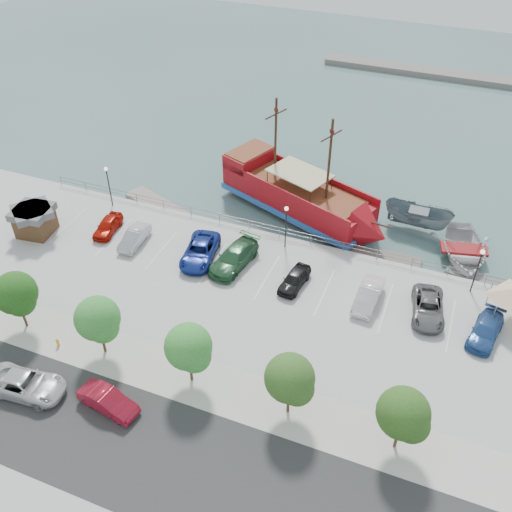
% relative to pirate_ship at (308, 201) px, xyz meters
% --- Properties ---
extents(ground, '(160.00, 160.00, 0.00)m').
position_rel_pirate_ship_xyz_m(ground, '(-0.03, -12.94, -1.95)').
color(ground, '#41625D').
extents(street, '(100.00, 8.00, 0.04)m').
position_rel_pirate_ship_xyz_m(street, '(-0.03, -28.94, -0.94)').
color(street, '#2C2C2C').
rests_on(street, land_slab).
extents(sidewalk, '(100.00, 4.00, 0.05)m').
position_rel_pirate_ship_xyz_m(sidewalk, '(-0.03, -22.94, -0.94)').
color(sidewalk, beige).
rests_on(sidewalk, land_slab).
extents(seawall_railing, '(50.00, 0.06, 1.00)m').
position_rel_pirate_ship_xyz_m(seawall_railing, '(-0.03, -5.14, -0.42)').
color(seawall_railing, '#5D5F60').
rests_on(seawall_railing, land_slab).
extents(far_shore, '(40.00, 3.00, 0.80)m').
position_rel_pirate_ship_xyz_m(far_shore, '(9.97, 42.06, -1.55)').
color(far_shore, slate).
rests_on(far_shore, ground).
extents(pirate_ship, '(18.72, 11.15, 11.65)m').
position_rel_pirate_ship_xyz_m(pirate_ship, '(0.00, 0.00, 0.00)').
color(pirate_ship, maroon).
rests_on(pirate_ship, ground).
extents(patrol_boat, '(6.73, 3.15, 2.52)m').
position_rel_pirate_ship_xyz_m(patrol_boat, '(10.32, 1.88, -0.69)').
color(patrol_boat, slate).
rests_on(patrol_boat, ground).
extents(speedboat, '(7.04, 8.65, 1.57)m').
position_rel_pirate_ship_xyz_m(speedboat, '(14.91, -0.99, -1.16)').
color(speedboat, silver).
rests_on(speedboat, ground).
extents(dock_west, '(7.85, 4.65, 0.43)m').
position_rel_pirate_ship_xyz_m(dock_west, '(-14.65, -3.74, -1.73)').
color(dock_west, gray).
rests_on(dock_west, ground).
extents(dock_mid, '(6.47, 2.07, 0.37)m').
position_rel_pirate_ship_xyz_m(dock_mid, '(8.50, -3.74, -1.77)').
color(dock_mid, '#6E645C').
rests_on(dock_mid, ground).
extents(dock_east, '(6.70, 3.56, 0.37)m').
position_rel_pirate_ship_xyz_m(dock_east, '(17.09, -3.74, -1.77)').
color(dock_east, slate).
rests_on(dock_east, ground).
extents(shed, '(3.58, 3.58, 2.66)m').
position_rel_pirate_ship_xyz_m(shed, '(-21.96, -12.85, 0.46)').
color(shed, '#4D321D').
rests_on(shed, land_slab).
extents(street_van, '(5.70, 3.09, 1.52)m').
position_rel_pirate_ship_xyz_m(street_van, '(-10.89, -27.91, -0.19)').
color(street_van, silver).
rests_on(street_van, street).
extents(street_sedan, '(4.47, 2.15, 1.41)m').
position_rel_pirate_ship_xyz_m(street_sedan, '(-5.04, -27.00, -0.24)').
color(street_sedan, maroon).
rests_on(street_sedan, street).
extents(fire_hydrant, '(0.24, 0.24, 0.71)m').
position_rel_pirate_ship_xyz_m(fire_hydrant, '(-11.52, -23.74, -0.57)').
color(fire_hydrant, '#F1A618').
rests_on(fire_hydrant, sidewalk).
extents(lamp_post_left, '(0.36, 0.36, 4.28)m').
position_rel_pirate_ship_xyz_m(lamp_post_left, '(-18.03, -6.44, 1.99)').
color(lamp_post_left, black).
rests_on(lamp_post_left, land_slab).
extents(lamp_post_mid, '(0.36, 0.36, 4.28)m').
position_rel_pirate_ship_xyz_m(lamp_post_mid, '(-0.03, -6.44, 1.99)').
color(lamp_post_mid, black).
rests_on(lamp_post_mid, land_slab).
extents(lamp_post_right, '(0.36, 0.36, 4.28)m').
position_rel_pirate_ship_xyz_m(lamp_post_right, '(15.97, -6.44, 1.99)').
color(lamp_post_right, black).
rests_on(lamp_post_right, land_slab).
extents(tree_b, '(3.30, 3.20, 5.00)m').
position_rel_pirate_ship_xyz_m(tree_b, '(-14.88, -23.01, 2.35)').
color(tree_b, '#473321').
rests_on(tree_b, sidewalk).
extents(tree_c, '(3.30, 3.20, 5.00)m').
position_rel_pirate_ship_xyz_m(tree_c, '(-7.88, -23.01, 2.35)').
color(tree_c, '#473321').
rests_on(tree_c, sidewalk).
extents(tree_d, '(3.30, 3.20, 5.00)m').
position_rel_pirate_ship_xyz_m(tree_d, '(-0.88, -23.01, 2.35)').
color(tree_d, '#473321').
rests_on(tree_d, sidewalk).
extents(tree_e, '(3.30, 3.20, 5.00)m').
position_rel_pirate_ship_xyz_m(tree_e, '(6.12, -23.01, 2.35)').
color(tree_e, '#473321').
rests_on(tree_e, sidewalk).
extents(tree_f, '(3.30, 3.20, 5.00)m').
position_rel_pirate_ship_xyz_m(tree_f, '(13.12, -23.01, 2.35)').
color(tree_f, '#473321').
rests_on(tree_f, sidewalk).
extents(parked_car_a, '(2.09, 4.15, 1.35)m').
position_rel_pirate_ship_xyz_m(parked_car_a, '(-15.95, -10.32, -0.27)').
color(parked_car_a, '#AC1206').
rests_on(parked_car_a, land_slab).
extents(parked_car_b, '(1.65, 4.16, 1.35)m').
position_rel_pirate_ship_xyz_m(parked_car_b, '(-12.73, -10.98, -0.28)').
color(parked_car_b, '#B4B5BA').
rests_on(parked_car_b, land_slab).
extents(parked_car_c, '(3.53, 5.94, 1.55)m').
position_rel_pirate_ship_xyz_m(parked_car_c, '(-6.34, -10.70, -0.18)').
color(parked_car_c, navy).
rests_on(parked_car_c, land_slab).
extents(parked_car_d, '(3.14, 5.96, 1.65)m').
position_rel_pirate_ship_xyz_m(parked_car_d, '(-3.22, -10.47, -0.13)').
color(parked_car_d, '#295835').
rests_on(parked_car_d, land_slab).
extents(parked_car_e, '(2.06, 4.12, 1.35)m').
position_rel_pirate_ship_xyz_m(parked_car_e, '(2.41, -11.07, -0.28)').
color(parked_car_e, black).
rests_on(parked_car_e, land_slab).
extents(parked_car_f, '(1.82, 4.63, 1.50)m').
position_rel_pirate_ship_xyz_m(parked_car_f, '(8.46, -10.83, -0.20)').
color(parked_car_f, white).
rests_on(parked_car_f, land_slab).
extents(parked_car_g, '(3.16, 5.41, 1.41)m').
position_rel_pirate_ship_xyz_m(parked_car_g, '(13.06, -10.45, -0.24)').
color(parked_car_g, '#5E5E5E').
rests_on(parked_car_g, land_slab).
extents(parked_car_h, '(2.80, 4.93, 1.35)m').
position_rel_pirate_ship_xyz_m(parked_car_h, '(17.39, -11.30, -0.28)').
color(parked_car_h, '#284C8B').
rests_on(parked_car_h, land_slab).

